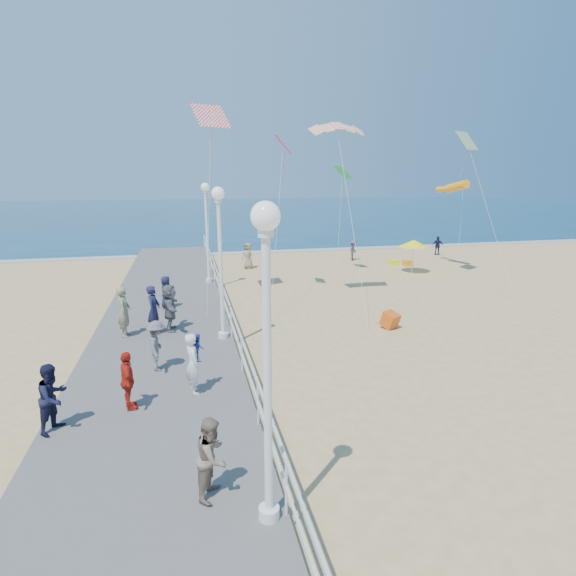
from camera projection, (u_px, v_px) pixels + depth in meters
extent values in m
plane|color=#D9B372|center=(362.00, 337.00, 17.42)|extent=(160.00, 160.00, 0.00)
cube|color=navy|center=(222.00, 211.00, 78.88)|extent=(160.00, 90.00, 0.05)
cube|color=silver|center=(267.00, 252.00, 36.80)|extent=(160.00, 1.20, 0.04)
cube|color=slate|center=(162.00, 348.00, 15.75)|extent=(5.00, 44.00, 0.40)
cube|color=white|center=(231.00, 309.00, 15.97)|extent=(0.05, 42.00, 0.06)
cube|color=white|center=(231.00, 323.00, 16.10)|extent=(0.05, 42.00, 0.04)
cylinder|color=white|center=(269.00, 512.00, 7.63)|extent=(0.36, 0.36, 0.20)
cylinder|color=white|center=(268.00, 386.00, 7.06)|extent=(0.14, 0.14, 4.70)
sphere|color=white|center=(265.00, 216.00, 6.42)|extent=(0.44, 0.44, 0.44)
cylinder|color=white|center=(223.00, 335.00, 16.14)|extent=(0.36, 0.36, 0.20)
cylinder|color=white|center=(221.00, 271.00, 15.57)|extent=(0.14, 0.14, 4.70)
sphere|color=white|center=(218.00, 193.00, 14.93)|extent=(0.44, 0.44, 0.44)
cylinder|color=white|center=(209.00, 280.00, 24.65)|extent=(0.36, 0.36, 0.20)
cylinder|color=white|center=(207.00, 238.00, 24.08)|extent=(0.14, 0.14, 4.70)
sphere|color=white|center=(205.00, 187.00, 23.44)|extent=(0.44, 0.44, 0.44)
imported|color=white|center=(193.00, 363.00, 11.89)|extent=(0.50, 0.67, 1.67)
imported|color=#2C3CA8|center=(198.00, 347.00, 11.97)|extent=(0.34, 0.40, 0.74)
imported|color=#1D1C3E|center=(154.00, 310.00, 16.38)|extent=(0.59, 0.75, 1.82)
imported|color=#87715D|center=(213.00, 457.00, 8.04)|extent=(0.84, 0.92, 1.53)
imported|color=slate|center=(157.00, 346.00, 13.32)|extent=(0.61, 1.01, 1.53)
imported|color=red|center=(128.00, 381.00, 11.05)|extent=(0.54, 0.94, 1.51)
imported|color=#1B1938|center=(166.00, 292.00, 19.64)|extent=(0.55, 0.76, 1.44)
imported|color=slate|center=(170.00, 308.00, 16.74)|extent=(0.55, 1.65, 1.77)
imported|color=gray|center=(124.00, 312.00, 16.12)|extent=(0.48, 0.70, 1.84)
imported|color=#171732|center=(53.00, 397.00, 10.13)|extent=(0.90, 0.97, 1.61)
imported|color=#504E53|center=(353.00, 250.00, 33.00)|extent=(1.05, 1.11, 1.51)
imported|color=#1B1B3B|center=(438.00, 246.00, 35.26)|extent=(0.94, 0.69, 1.48)
imported|color=gray|center=(248.00, 256.00, 30.04)|extent=(0.99, 0.99, 1.74)
cube|color=red|center=(390.00, 321.00, 18.29)|extent=(0.81, 0.88, 0.74)
cylinder|color=white|center=(412.00, 259.00, 28.67)|extent=(0.05, 0.05, 1.80)
cone|color=#FFF11A|center=(414.00, 243.00, 28.42)|extent=(1.90, 1.90, 0.45)
cube|color=#E7F71A|center=(394.00, 262.00, 31.35)|extent=(0.55, 0.55, 0.40)
cube|color=orange|center=(408.00, 263.00, 31.10)|extent=(0.55, 0.55, 0.40)
cylinder|color=#FF9C15|center=(457.00, 187.00, 28.87)|extent=(1.05, 2.93, 1.13)
cube|color=#E5549B|center=(283.00, 144.00, 21.63)|extent=(0.98, 1.29, 0.89)
cube|color=#18ADD2|center=(467.00, 141.00, 25.29)|extent=(1.57, 1.39, 1.05)
cube|color=#2AC760|center=(343.00, 172.00, 26.87)|extent=(0.98, 1.23, 0.77)
cube|color=red|center=(211.00, 116.00, 20.51)|extent=(1.84, 1.59, 1.11)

